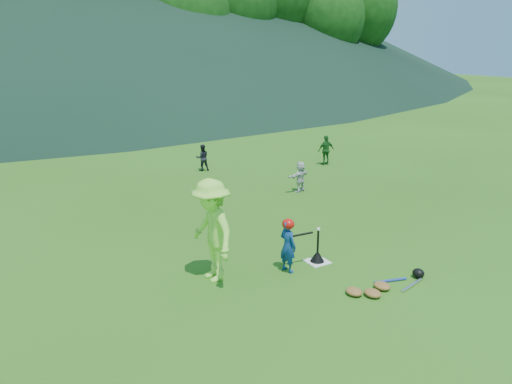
{
  "coord_description": "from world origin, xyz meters",
  "views": [
    {
      "loc": [
        -6.06,
        -7.59,
        4.4
      ],
      "look_at": [
        0.0,
        2.5,
        0.9
      ],
      "focal_mm": 35.0,
      "sensor_mm": 36.0,
      "label": 1
    }
  ],
  "objects_px": {
    "home_plate": "(317,262)",
    "fielder_c": "(326,150)",
    "batter_child": "(288,246)",
    "equipment_pile": "(383,286)",
    "adult_coach": "(212,231)",
    "batting_tee": "(317,256)",
    "fielder_b": "(202,158)",
    "fielder_d": "(300,177)"
  },
  "relations": [
    {
      "from": "fielder_b",
      "to": "equipment_pile",
      "type": "xyz_separation_m",
      "value": [
        -1.0,
        -10.0,
        -0.41
      ]
    },
    {
      "from": "batter_child",
      "to": "fielder_d",
      "type": "distance_m",
      "value": 5.7
    },
    {
      "from": "home_plate",
      "to": "equipment_pile",
      "type": "distance_m",
      "value": 1.62
    },
    {
      "from": "home_plate",
      "to": "adult_coach",
      "type": "distance_m",
      "value": 2.47
    },
    {
      "from": "adult_coach",
      "to": "batting_tee",
      "type": "xyz_separation_m",
      "value": [
        2.22,
        -0.43,
        -0.88
      ]
    },
    {
      "from": "adult_coach",
      "to": "fielder_b",
      "type": "height_order",
      "value": "adult_coach"
    },
    {
      "from": "fielder_c",
      "to": "batter_child",
      "type": "bearing_deg",
      "value": 54.54
    },
    {
      "from": "fielder_b",
      "to": "fielder_d",
      "type": "distance_m",
      "value": 4.23
    },
    {
      "from": "batter_child",
      "to": "fielder_b",
      "type": "relative_size",
      "value": 1.13
    },
    {
      "from": "fielder_c",
      "to": "equipment_pile",
      "type": "distance_m",
      "value": 10.03
    },
    {
      "from": "fielder_d",
      "to": "equipment_pile",
      "type": "relative_size",
      "value": 0.53
    },
    {
      "from": "fielder_b",
      "to": "fielder_c",
      "type": "bearing_deg",
      "value": 172.64
    },
    {
      "from": "fielder_d",
      "to": "batting_tee",
      "type": "height_order",
      "value": "fielder_d"
    },
    {
      "from": "home_plate",
      "to": "fielder_c",
      "type": "bearing_deg",
      "value": 50.28
    },
    {
      "from": "fielder_c",
      "to": "equipment_pile",
      "type": "bearing_deg",
      "value": 65.23
    },
    {
      "from": "batter_child",
      "to": "equipment_pile",
      "type": "height_order",
      "value": "batter_child"
    },
    {
      "from": "adult_coach",
      "to": "batting_tee",
      "type": "relative_size",
      "value": 2.96
    },
    {
      "from": "adult_coach",
      "to": "equipment_pile",
      "type": "distance_m",
      "value": 3.37
    },
    {
      "from": "equipment_pile",
      "to": "fielder_d",
      "type": "bearing_deg",
      "value": 67.86
    },
    {
      "from": "equipment_pile",
      "to": "batting_tee",
      "type": "bearing_deg",
      "value": 100.77
    },
    {
      "from": "equipment_pile",
      "to": "batter_child",
      "type": "bearing_deg",
      "value": 124.7
    },
    {
      "from": "batter_child",
      "to": "equipment_pile",
      "type": "bearing_deg",
      "value": -156.28
    },
    {
      "from": "adult_coach",
      "to": "fielder_b",
      "type": "bearing_deg",
      "value": 155.57
    },
    {
      "from": "fielder_c",
      "to": "fielder_b",
      "type": "bearing_deg",
      "value": -11.69
    },
    {
      "from": "home_plate",
      "to": "fielder_b",
      "type": "distance_m",
      "value": 8.52
    },
    {
      "from": "fielder_c",
      "to": "fielder_d",
      "type": "bearing_deg",
      "value": 47.2
    },
    {
      "from": "home_plate",
      "to": "batter_child",
      "type": "relative_size",
      "value": 0.41
    },
    {
      "from": "equipment_pile",
      "to": "fielder_c",
      "type": "bearing_deg",
      "value": 57.45
    },
    {
      "from": "home_plate",
      "to": "fielder_c",
      "type": "xyz_separation_m",
      "value": [
        5.69,
        6.85,
        0.55
      ]
    },
    {
      "from": "adult_coach",
      "to": "equipment_pile",
      "type": "bearing_deg",
      "value": 50.72
    },
    {
      "from": "fielder_b",
      "to": "equipment_pile",
      "type": "distance_m",
      "value": 10.06
    },
    {
      "from": "home_plate",
      "to": "batting_tee",
      "type": "xyz_separation_m",
      "value": [
        0.0,
        0.0,
        0.12
      ]
    },
    {
      "from": "adult_coach",
      "to": "fielder_d",
      "type": "height_order",
      "value": "adult_coach"
    },
    {
      "from": "adult_coach",
      "to": "fielder_c",
      "type": "relative_size",
      "value": 1.8
    },
    {
      "from": "batter_child",
      "to": "batting_tee",
      "type": "relative_size",
      "value": 1.6
    },
    {
      "from": "fielder_d",
      "to": "equipment_pile",
      "type": "bearing_deg",
      "value": 52.62
    },
    {
      "from": "home_plate",
      "to": "batter_child",
      "type": "distance_m",
      "value": 0.95
    },
    {
      "from": "fielder_d",
      "to": "batting_tee",
      "type": "xyz_separation_m",
      "value": [
        -2.76,
        -4.44,
        -0.35
      ]
    },
    {
      "from": "home_plate",
      "to": "batter_child",
      "type": "bearing_deg",
      "value": -177.89
    },
    {
      "from": "fielder_b",
      "to": "fielder_c",
      "type": "distance_m",
      "value": 4.66
    },
    {
      "from": "batter_child",
      "to": "fielder_c",
      "type": "height_order",
      "value": "fielder_c"
    },
    {
      "from": "batter_child",
      "to": "adult_coach",
      "type": "bearing_deg",
      "value": 61.35
    }
  ]
}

